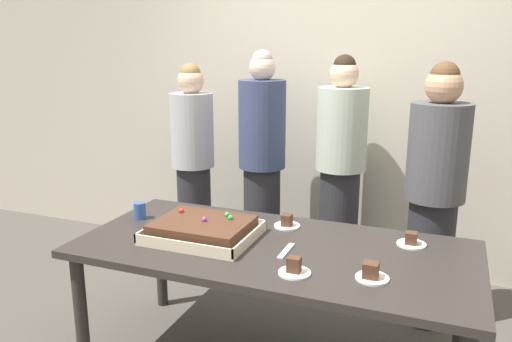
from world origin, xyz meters
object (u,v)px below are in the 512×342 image
object	(u,v)px
sheet_cake	(203,229)
cake_server_utensil	(286,251)
plated_slice_far_left	(371,273)
person_striped_tie_right	(434,194)
person_green_shirt_behind	(262,164)
party_table	(273,259)
person_serving_front	(340,169)
plated_slice_far_right	(287,223)
drink_cup_nearest	(140,211)
plated_slice_near_left	(294,269)
person_far_right_suit	(193,165)
plated_slice_near_right	(411,241)

from	to	relation	value
sheet_cake	cake_server_utensil	distance (m)	0.48
plated_slice_far_left	person_striped_tie_right	world-z (taller)	person_striped_tie_right
sheet_cake	person_green_shirt_behind	distance (m)	1.14
person_striped_tie_right	person_green_shirt_behind	bearing A→B (deg)	-49.40
party_table	person_serving_front	distance (m)	1.23
plated_slice_far_right	drink_cup_nearest	xyz separation A→B (m)	(-0.86, -0.19, 0.03)
plated_slice_near_left	person_far_right_suit	distance (m)	1.81
drink_cup_nearest	person_green_shirt_behind	xyz separation A→B (m)	(0.40, 1.00, 0.11)
plated_slice_near_right	person_serving_front	bearing A→B (deg)	121.70
sheet_cake	plated_slice_far_left	world-z (taller)	sheet_cake
plated_slice_far_left	drink_cup_nearest	size ratio (longest dim) A/B	1.50
cake_server_utensil	person_green_shirt_behind	distance (m)	1.29
person_green_shirt_behind	person_serving_front	bearing A→B (deg)	96.71
party_table	plated_slice_near_right	distance (m)	0.72
party_table	person_far_right_suit	xyz separation A→B (m)	(-1.03, 1.04, 0.18)
plated_slice_near_right	plated_slice_far_right	size ratio (longest dim) A/B	1.00
plated_slice_near_left	plated_slice_near_right	xyz separation A→B (m)	(0.46, 0.55, -0.00)
person_serving_front	person_green_shirt_behind	distance (m)	0.58
party_table	person_serving_front	bearing A→B (deg)	86.21
plated_slice_far_left	person_serving_front	bearing A→B (deg)	107.73
person_green_shirt_behind	person_far_right_suit	world-z (taller)	person_green_shirt_behind
plated_slice_far_right	drink_cup_nearest	world-z (taller)	drink_cup_nearest
party_table	plated_slice_near_left	size ratio (longest dim) A/B	13.66
drink_cup_nearest	person_far_right_suit	distance (m)	0.95
plated_slice_far_right	person_serving_front	bearing A→B (deg)	83.63
plated_slice_near_right	plated_slice_far_left	xyz separation A→B (m)	(-0.13, -0.47, 0.01)
plated_slice_near_right	drink_cup_nearest	distance (m)	1.56
plated_slice_far_right	cake_server_utensil	world-z (taller)	plated_slice_far_right
party_table	person_striped_tie_right	size ratio (longest dim) A/B	1.24
sheet_cake	party_table	bearing A→B (deg)	4.75
plated_slice_far_left	plated_slice_far_right	size ratio (longest dim) A/B	1.00
sheet_cake	plated_slice_near_right	distance (m)	1.10
sheet_cake	drink_cup_nearest	size ratio (longest dim) A/B	5.61
plated_slice_far_right	person_serving_front	world-z (taller)	person_serving_front
person_green_shirt_behind	drink_cup_nearest	bearing A→B (deg)	-26.49
plated_slice_near_left	cake_server_utensil	bearing A→B (deg)	116.47
party_table	person_green_shirt_behind	bearing A→B (deg)	113.77
party_table	person_green_shirt_behind	xyz separation A→B (m)	(-0.48, 1.10, 0.23)
sheet_cake	plated_slice_near_left	bearing A→B (deg)	-22.56
plated_slice_far_left	plated_slice_far_right	distance (m)	0.74
sheet_cake	person_striped_tie_right	size ratio (longest dim) A/B	0.34
cake_server_utensil	drink_cup_nearest	bearing A→B (deg)	171.07
drink_cup_nearest	cake_server_utensil	bearing A→B (deg)	-8.93
person_striped_tie_right	plated_slice_far_left	bearing A→B (deg)	41.01
sheet_cake	person_striped_tie_right	world-z (taller)	person_striped_tie_right
plated_slice_near_right	party_table	bearing A→B (deg)	-158.05
plated_slice_near_left	person_far_right_suit	xyz separation A→B (m)	(-1.23, 1.32, 0.08)
plated_slice_far_left	person_striped_tie_right	bearing A→B (deg)	78.78
drink_cup_nearest	plated_slice_near_left	bearing A→B (deg)	-19.37
plated_slice_near_left	person_striped_tie_right	world-z (taller)	person_striped_tie_right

